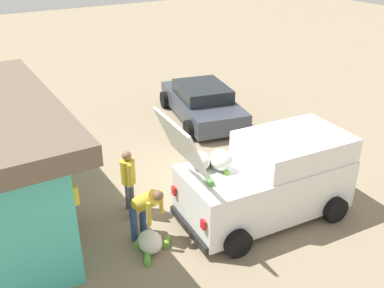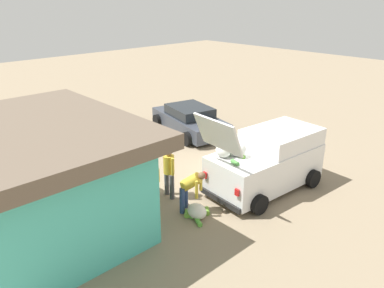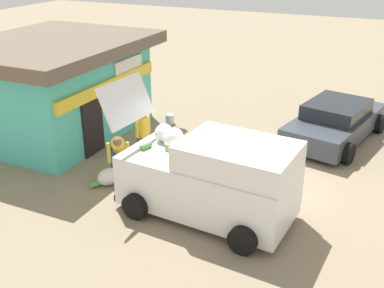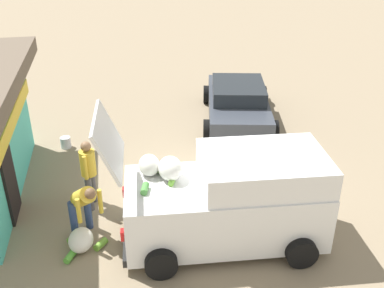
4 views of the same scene
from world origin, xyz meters
name	(u,v)px [view 1 (image 1 of 4)]	position (x,y,z in m)	size (l,w,h in m)	color
ground_plane	(215,182)	(0.00, 0.00, 0.00)	(60.00, 60.00, 0.00)	gray
delivery_van	(269,178)	(-1.79, -0.25, 0.95)	(2.41, 4.41, 2.85)	white
parked_sedan	(202,102)	(3.87, -2.11, 0.58)	(4.52, 2.89, 1.23)	#383D47
vendor_standing	(128,178)	(-0.07, 2.48, 0.94)	(0.56, 0.40, 1.63)	#4C4C51
customer_bending	(145,207)	(-1.15, 2.59, 0.81)	(0.74, 0.70, 1.31)	navy
unloaded_banana_pile	(150,243)	(-1.53, 2.70, 0.18)	(0.86, 0.86, 0.41)	silver
paint_bucket	(62,162)	(2.96, 3.21, 0.16)	(0.29, 0.29, 0.32)	silver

